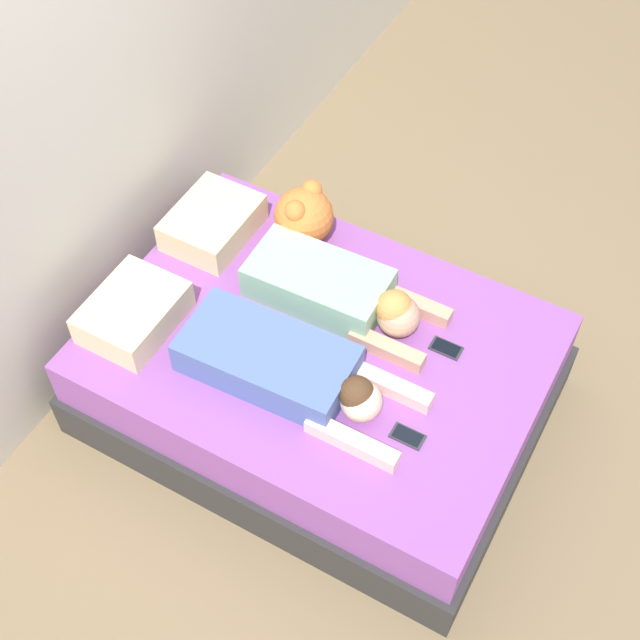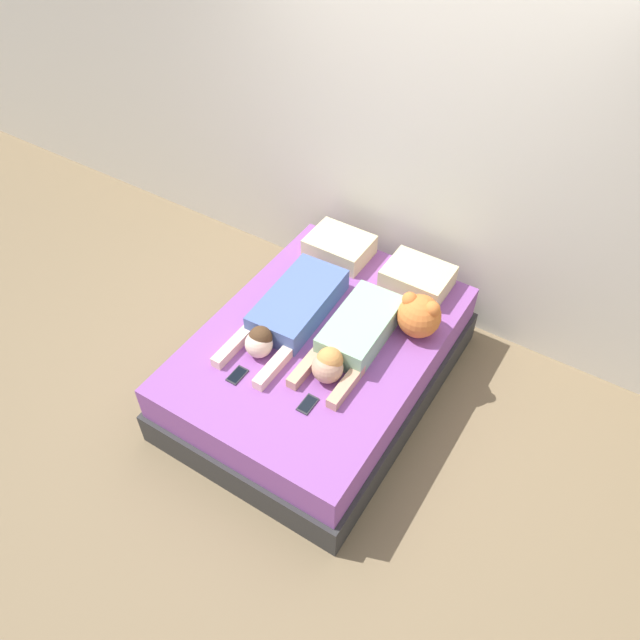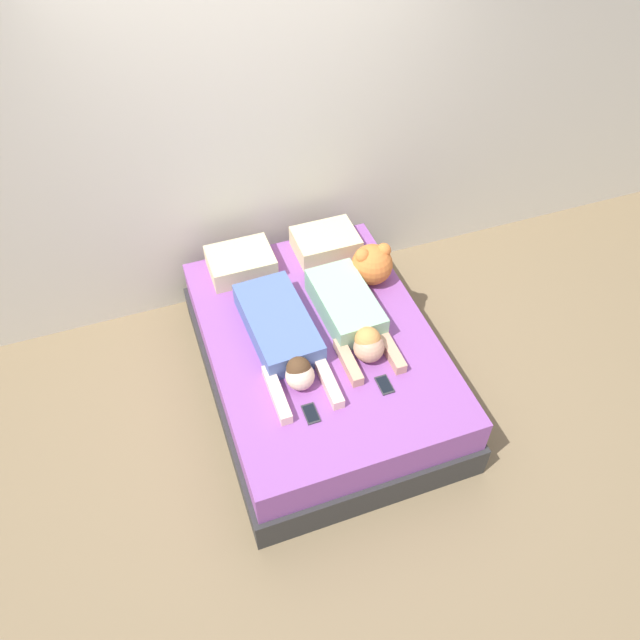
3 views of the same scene
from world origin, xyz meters
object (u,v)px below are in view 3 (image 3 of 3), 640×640
object	(u,v)px
person_left	(283,335)
cell_phone_right	(384,385)
pillow_head_right	(326,243)
person_right	(352,316)
plush_toy	(372,264)
pillow_head_left	(241,262)
cell_phone_left	(311,414)
bed	(320,361)

from	to	relation	value
person_left	cell_phone_right	world-z (taller)	person_left
pillow_head_right	person_left	world-z (taller)	person_left
person_right	cell_phone_right	world-z (taller)	person_right
person_right	plush_toy	xyz separation A→B (m)	(0.29, 0.35, 0.06)
pillow_head_right	cell_phone_right	size ratio (longest dim) A/B	3.22
pillow_head_left	person_right	xyz separation A→B (m)	(0.54, -0.75, 0.01)
person_left	cell_phone_left	bearing A→B (deg)	-90.91
bed	plush_toy	xyz separation A→B (m)	(0.51, 0.37, 0.41)
plush_toy	cell_phone_left	bearing A→B (deg)	-129.60
bed	cell_phone_right	bearing A→B (deg)	-65.25
person_left	person_right	world-z (taller)	person_right
person_right	plush_toy	size ratio (longest dim) A/B	3.07
pillow_head_left	plush_toy	distance (m)	0.92
person_left	plush_toy	distance (m)	0.84
bed	cell_phone_left	world-z (taller)	cell_phone_left
person_right	pillow_head_right	bearing A→B (deg)	82.86
bed	cell_phone_right	world-z (taller)	cell_phone_right
pillow_head_right	person_left	distance (m)	0.93
person_left	bed	bearing A→B (deg)	-4.22
pillow_head_left	plush_toy	xyz separation A→B (m)	(0.83, -0.39, 0.07)
bed	person_left	bearing A→B (deg)	175.78
bed	person_right	bearing A→B (deg)	4.86
cell_phone_right	plush_toy	distance (m)	0.93
cell_phone_left	person_left	bearing A→B (deg)	89.09
bed	pillow_head_right	distance (m)	0.90
person_left	cell_phone_right	xyz separation A→B (m)	(0.47, -0.52, -0.08)
pillow_head_right	bed	bearing A→B (deg)	-112.42
cell_phone_right	person_right	bearing A→B (deg)	90.98
pillow_head_right	person_left	bearing A→B (deg)	-126.74
bed	plush_toy	distance (m)	0.75
pillow_head_left	cell_phone_left	xyz separation A→B (m)	(0.06, -1.31, -0.07)
person_left	cell_phone_left	size ratio (longest dim) A/B	7.70
bed	person_left	size ratio (longest dim) A/B	1.87
pillow_head_right	plush_toy	size ratio (longest dim) A/B	1.50
person_right	plush_toy	world-z (taller)	plush_toy
person_right	plush_toy	distance (m)	0.46
pillow_head_left	cell_phone_left	size ratio (longest dim) A/B	3.22
pillow_head_left	cell_phone_right	distance (m)	1.38
pillow_head_right	person_right	world-z (taller)	person_right
bed	person_left	xyz separation A→B (m)	(-0.24, 0.02, 0.34)
bed	person_left	distance (m)	0.42
plush_toy	pillow_head_right	bearing A→B (deg)	116.34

